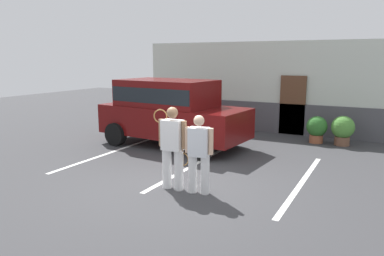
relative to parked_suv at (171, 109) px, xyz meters
The scene contains 10 objects.
ground_plane 4.00m from the parked_suv, 56.82° to the right, with size 40.00×40.00×0.00m, color #38383A.
parking_stripe_0 2.32m from the parked_suv, 122.47° to the right, with size 0.12×4.40×0.01m, color silver.
parking_stripe_1 2.63m from the parked_suv, 45.92° to the right, with size 0.12×4.40×0.01m, color silver.
parking_stripe_2 4.85m from the parked_suv, 21.24° to the right, with size 0.12×4.40×0.01m, color silver.
house_frontage 4.27m from the parked_suv, 60.29° to the left, with size 10.18×0.40×3.31m.
parked_suv is the anchor object (origin of this frame).
tennis_player_man 3.95m from the parked_suv, 58.48° to the right, with size 0.78×0.28×1.73m.
tennis_player_woman 4.26m from the parked_suv, 51.50° to the right, with size 0.86×0.30×1.60m.
potted_plant_by_porch 4.75m from the parked_suv, 32.13° to the left, with size 0.66×0.66×0.87m.
potted_plant_secondary 5.42m from the parked_suv, 27.85° to the left, with size 0.71×0.71×0.93m.
Camera 1 is at (3.77, -6.52, 2.70)m, focal length 34.58 mm.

